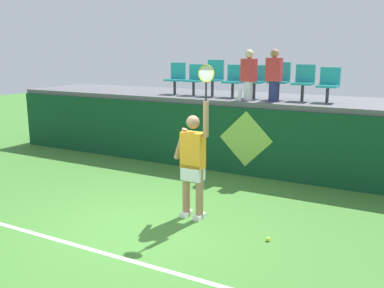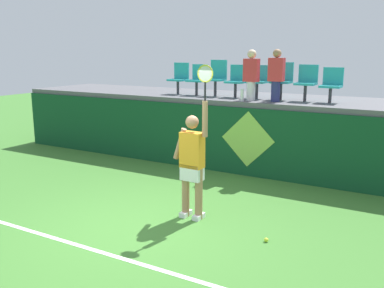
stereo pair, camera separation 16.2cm
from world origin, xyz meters
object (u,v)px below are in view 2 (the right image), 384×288
Objects in this scene: spectator_0 at (276,74)px; stadium_chair_3 at (237,79)px; water_bottle at (242,95)px; stadium_chair_5 at (282,79)px; stadium_chair_0 at (179,77)px; stadium_chair_6 at (307,81)px; spectator_1 at (251,74)px; stadium_chair_4 at (258,80)px; stadium_chair_1 at (198,78)px; stadium_chair_7 at (332,83)px; tennis_player at (192,161)px; tennis_ball at (266,240)px; stadium_chair_2 at (217,76)px.

stadium_chair_3 is at bearing 159.14° from spectator_0.
water_bottle is 1.06m from stadium_chair_5.
stadium_chair_6 reaches higher than stadium_chair_0.
spectator_1 is (0.10, 0.27, 0.47)m from water_bottle.
stadium_chair_4 is (0.10, 0.72, 0.31)m from water_bottle.
stadium_chair_1 is at bearing 179.90° from stadium_chair_4.
stadium_chair_7 is at bearing 21.73° from water_bottle.
stadium_chair_0 is at bearing 179.62° from stadium_chair_1.
spectator_0 is 1.01× the size of spectator_1.
stadium_chair_6 is (0.85, 3.71, 1.14)m from tennis_player.
spectator_0 is at bearing -11.05° from stadium_chair_1.
tennis_ball is at bearing -73.96° from stadium_chair_5.
water_bottle is 0.79m from stadium_chair_4.
stadium_chair_7 is at bearing -0.06° from stadium_chair_0.
tennis_player is 4.62m from stadium_chair_0.
stadium_chair_6 is at bearing 0.02° from stadium_chair_1.
water_bottle is (-1.84, 3.28, 1.78)m from tennis_ball.
stadium_chair_7 is at bearing -0.15° from stadium_chair_2.
stadium_chair_0 is 0.95× the size of stadium_chair_5.
stadium_chair_2 reaches higher than stadium_chair_6.
tennis_player is 3.16× the size of stadium_chair_6.
stadium_chair_3 is 0.56m from stadium_chair_4.
stadium_chair_3 is at bearing -179.98° from stadium_chair_6.
stadium_chair_3 is (0.55, -0.01, -0.06)m from stadium_chair_2.
stadium_chair_1 is 1.71m from spectator_1.
tennis_ball is at bearing -60.14° from stadium_chair_3.
stadium_chair_0 is at bearing 124.09° from tennis_player.
tennis_ball is (1.44, -0.29, -0.96)m from tennis_player.
tennis_ball is at bearing -81.72° from stadium_chair_6.
tennis_player is at bearing -76.95° from stadium_chair_3.
stadium_chair_6 is at bearing 21.30° from spectator_1.
stadium_chair_7 is (1.71, 0.00, -0.03)m from stadium_chair_4.
spectator_1 is at bearing -38.98° from stadium_chair_3.
stadium_chair_6 is (2.26, -0.01, -0.04)m from stadium_chair_2.
spectator_1 is (-0.59, -0.45, 0.12)m from stadium_chair_5.
stadium_chair_5 reaches higher than tennis_ball.
spectator_0 is (0.59, -0.43, 0.15)m from stadium_chair_4.
water_bottle is (-0.40, 2.99, 0.82)m from tennis_player.
stadium_chair_2 is at bearing 157.53° from spectator_1.
stadium_chair_5 is 0.74× the size of spectator_0.
tennis_player is 3.52m from spectator_1.
tennis_ball is 0.08× the size of stadium_chair_5.
water_bottle is 0.34× the size of stadium_chair_0.
stadium_chair_5 is at bearing -0.14° from stadium_chair_2.
stadium_chair_7 is (-0.03, 4.00, 2.07)m from tennis_ball.
stadium_chair_0 is 1.65m from stadium_chair_3.
stadium_chair_1 is 1.09m from stadium_chair_3.
stadium_chair_4 is at bearing -179.40° from stadium_chair_5.
stadium_chair_0 is 3.37m from stadium_chair_6.
stadium_chair_5 is at bearing 179.82° from stadium_chair_7.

